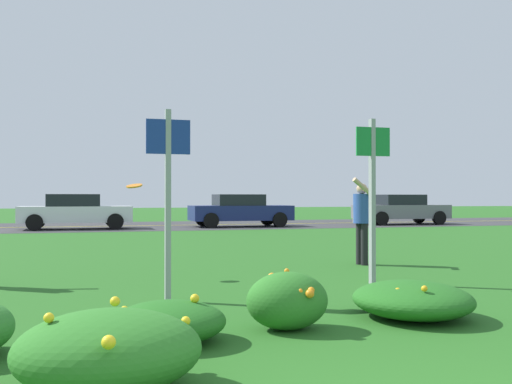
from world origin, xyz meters
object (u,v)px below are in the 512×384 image
object	(u,v)px
frisbee_orange	(134,186)
car_navy_center_right	(240,210)
sign_post_near_path	(168,185)
sign_post_by_roadside	(372,184)
person_catcher_blue_shirt	(362,216)
car_gray_rightmost	(401,209)
car_white_center_left	(75,211)

from	to	relation	value
frisbee_orange	car_navy_center_right	bearing A→B (deg)	68.89
sign_post_near_path	sign_post_by_roadside	distance (m)	3.28
sign_post_near_path	person_catcher_blue_shirt	distance (m)	5.23
frisbee_orange	sign_post_near_path	bearing A→B (deg)	-85.14
person_catcher_blue_shirt	frisbee_orange	bearing A→B (deg)	-172.33
sign_post_by_roadside	car_navy_center_right	distance (m)	17.80
sign_post_near_path	sign_post_by_roadside	bearing A→B (deg)	10.99
car_gray_rightmost	sign_post_near_path	bearing A→B (deg)	-127.61
sign_post_near_path	frisbee_orange	world-z (taller)	sign_post_near_path
frisbee_orange	car_navy_center_right	size ratio (longest dim) A/B	0.06
frisbee_orange	car_gray_rightmost	distance (m)	21.27
sign_post_by_roadside	frisbee_orange	size ratio (longest dim) A/B	9.27
sign_post_near_path	car_white_center_left	size ratio (longest dim) A/B	0.54
person_catcher_blue_shirt	car_gray_rightmost	size ratio (longest dim) A/B	0.38
frisbee_orange	car_gray_rightmost	xyz separation A→B (m)	(14.23, 15.80, -0.77)
sign_post_by_roadside	sign_post_near_path	bearing A→B (deg)	-169.01
sign_post_by_roadside	car_navy_center_right	bearing A→B (deg)	81.35
car_white_center_left	car_gray_rightmost	xyz separation A→B (m)	(15.22, 0.00, 0.00)
sign_post_near_path	car_white_center_left	bearing A→B (deg)	93.77
sign_post_by_roadside	person_catcher_blue_shirt	size ratio (longest dim) A/B	1.48
person_catcher_blue_shirt	car_white_center_left	bearing A→B (deg)	109.70
frisbee_orange	car_navy_center_right	xyz separation A→B (m)	(6.10, 15.80, -0.77)
frisbee_orange	car_gray_rightmost	size ratio (longest dim) A/B	0.06
sign_post_near_path	person_catcher_blue_shirt	bearing A→B (deg)	35.33
car_white_center_left	car_gray_rightmost	distance (m)	15.22
sign_post_by_roadside	person_catcher_blue_shirt	distance (m)	2.65
sign_post_near_path	car_white_center_left	world-z (taller)	sign_post_near_path
sign_post_near_path	car_navy_center_right	size ratio (longest dim) A/B	0.54
car_white_center_left	person_catcher_blue_shirt	bearing A→B (deg)	-70.30
frisbee_orange	car_white_center_left	xyz separation A→B (m)	(-1.00, 15.80, -0.77)
car_white_center_left	car_navy_center_right	xyz separation A→B (m)	(7.09, 0.00, 0.00)
sign_post_by_roadside	car_gray_rightmost	world-z (taller)	sign_post_by_roadside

